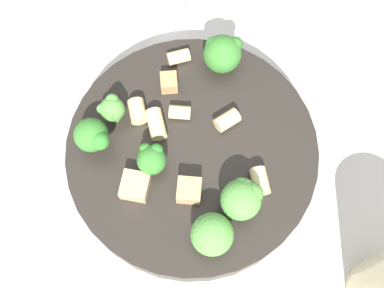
% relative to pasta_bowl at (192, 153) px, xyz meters
% --- Properties ---
extents(ground_plane, '(2.00, 2.00, 0.00)m').
position_rel_pasta_bowl_xyz_m(ground_plane, '(0.00, 0.00, -0.02)').
color(ground_plane, beige).
extents(pasta_bowl, '(0.25, 0.25, 0.04)m').
position_rel_pasta_bowl_xyz_m(pasta_bowl, '(0.00, 0.00, 0.00)').
color(pasta_bowl, '#28231E').
rests_on(pasta_bowl, ground_plane).
extents(broccoli_floret_0, '(0.04, 0.04, 0.04)m').
position_rel_pasta_bowl_xyz_m(broccoli_floret_0, '(-0.09, 0.01, 0.04)').
color(broccoli_floret_0, '#84AD60').
rests_on(broccoli_floret_0, pasta_bowl).
extents(broccoli_floret_1, '(0.03, 0.03, 0.03)m').
position_rel_pasta_bowl_xyz_m(broccoli_floret_1, '(-0.00, 0.04, 0.03)').
color(broccoli_floret_1, '#84AD60').
rests_on(broccoli_floret_1, pasta_bowl).
extents(broccoli_floret_2, '(0.04, 0.04, 0.04)m').
position_rel_pasta_bowl_xyz_m(broccoli_floret_2, '(0.08, -0.06, 0.04)').
color(broccoli_floret_2, '#84AD60').
rests_on(broccoli_floret_2, pasta_bowl).
extents(broccoli_floret_3, '(0.03, 0.03, 0.03)m').
position_rel_pasta_bowl_xyz_m(broccoli_floret_3, '(0.06, 0.06, 0.04)').
color(broccoli_floret_3, '#93B766').
rests_on(broccoli_floret_3, pasta_bowl).
extents(broccoli_floret_4, '(0.04, 0.04, 0.04)m').
position_rel_pasta_bowl_xyz_m(broccoli_floret_4, '(-0.07, -0.02, 0.04)').
color(broccoli_floret_4, '#84AD60').
rests_on(broccoli_floret_4, pasta_bowl).
extents(broccoli_floret_5, '(0.04, 0.03, 0.04)m').
position_rel_pasta_bowl_xyz_m(broccoli_floret_5, '(0.03, 0.09, 0.04)').
color(broccoli_floret_5, '#9EC175').
rests_on(broccoli_floret_5, pasta_bowl).
extents(rigatoni_0, '(0.02, 0.02, 0.01)m').
position_rel_pasta_bowl_xyz_m(rigatoni_0, '(0.04, -0.00, 0.02)').
color(rigatoni_0, beige).
rests_on(rigatoni_0, pasta_bowl).
extents(rigatoni_1, '(0.03, 0.02, 0.02)m').
position_rel_pasta_bowl_xyz_m(rigatoni_1, '(-0.06, -0.05, 0.02)').
color(rigatoni_1, beige).
rests_on(rigatoni_1, pasta_bowl).
extents(rigatoni_2, '(0.01, 0.02, 0.01)m').
position_rel_pasta_bowl_xyz_m(rigatoni_2, '(0.10, -0.02, 0.02)').
color(rigatoni_2, beige).
rests_on(rigatoni_2, pasta_bowl).
extents(rigatoni_3, '(0.03, 0.02, 0.02)m').
position_rel_pasta_bowl_xyz_m(rigatoni_3, '(0.03, 0.03, 0.02)').
color(rigatoni_3, beige).
rests_on(rigatoni_3, pasta_bowl).
extents(rigatoni_4, '(0.02, 0.02, 0.02)m').
position_rel_pasta_bowl_xyz_m(rigatoni_4, '(0.05, 0.04, 0.02)').
color(rigatoni_4, beige).
rests_on(rigatoni_4, pasta_bowl).
extents(rigatoni_5, '(0.02, 0.03, 0.02)m').
position_rel_pasta_bowl_xyz_m(rigatoni_5, '(0.01, -0.04, 0.02)').
color(rigatoni_5, beige).
rests_on(rigatoni_5, pasta_bowl).
extents(chicken_chunk_0, '(0.02, 0.02, 0.02)m').
position_rel_pasta_bowl_xyz_m(chicken_chunk_0, '(0.07, -0.00, 0.02)').
color(chicken_chunk_0, tan).
rests_on(chicken_chunk_0, pasta_bowl).
extents(chicken_chunk_1, '(0.04, 0.03, 0.02)m').
position_rel_pasta_bowl_xyz_m(chicken_chunk_1, '(-0.02, 0.06, 0.02)').
color(chicken_chunk_1, tan).
rests_on(chicken_chunk_1, pasta_bowl).
extents(chicken_chunk_2, '(0.03, 0.03, 0.02)m').
position_rel_pasta_bowl_xyz_m(chicken_chunk_2, '(-0.04, 0.02, 0.02)').
color(chicken_chunk_2, tan).
rests_on(chicken_chunk_2, pasta_bowl).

